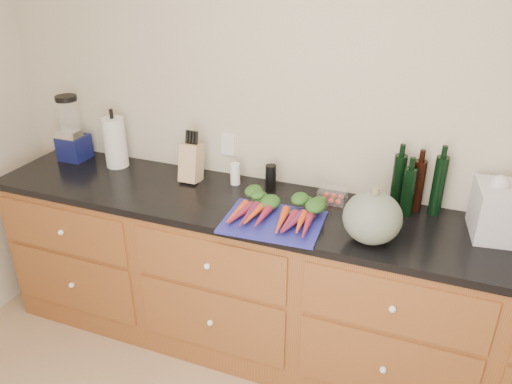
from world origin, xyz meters
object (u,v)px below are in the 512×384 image
at_px(blender_appliance, 71,132).
at_px(cutting_board, 273,222).
at_px(knife_block, 191,163).
at_px(squash, 372,218).
at_px(paper_towel, 115,142).
at_px(tomato_box, 332,195).
at_px(carrots, 277,211).

bearing_deg(blender_appliance, cutting_board, -12.55).
bearing_deg(cutting_board, knife_block, 153.24).
bearing_deg(squash, paper_towel, 168.88).
distance_m(blender_appliance, paper_towel, 0.31).
distance_m(paper_towel, tomato_box, 1.33).
distance_m(blender_appliance, knife_block, 0.84).
xyz_separation_m(cutting_board, carrots, (0.00, 0.05, 0.03)).
height_order(carrots, blender_appliance, blender_appliance).
bearing_deg(blender_appliance, knife_block, -1.23).
distance_m(carrots, squash, 0.47).
height_order(blender_appliance, tomato_box, blender_appliance).
bearing_deg(knife_block, blender_appliance, 178.77).
xyz_separation_m(blender_appliance, knife_block, (0.83, -0.02, -0.07)).
relative_size(knife_block, tomato_box, 1.52).
distance_m(squash, blender_appliance, 1.92).
distance_m(cutting_board, paper_towel, 1.17).
distance_m(carrots, paper_towel, 1.15).
bearing_deg(knife_block, tomato_box, 2.13).
xyz_separation_m(cutting_board, tomato_box, (0.21, 0.33, 0.03)).
xyz_separation_m(paper_towel, knife_block, (0.52, -0.02, -0.04)).
bearing_deg(carrots, paper_towel, 166.40).
distance_m(cutting_board, carrots, 0.06).
distance_m(paper_towel, knife_block, 0.52).
xyz_separation_m(squash, tomato_box, (-0.25, 0.32, -0.09)).
relative_size(cutting_board, tomato_box, 3.32).
relative_size(paper_towel, tomato_box, 2.12).
bearing_deg(cutting_board, carrots, 90.00).
height_order(paper_towel, tomato_box, paper_towel).
xyz_separation_m(carrots, squash, (0.46, -0.04, 0.08)).
height_order(squash, tomato_box, squash).
height_order(carrots, squash, squash).
bearing_deg(carrots, knife_block, 157.23).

